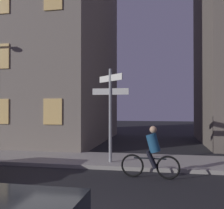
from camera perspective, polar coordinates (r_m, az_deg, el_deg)
name	(u,v)px	position (r m, az deg, el deg)	size (l,w,h in m)	color
sidewalk_kerb	(127,161)	(10.66, 3.26, -12.10)	(40.00, 2.72, 0.14)	#9E9991
signpost	(110,106)	(9.88, -0.35, -0.41)	(1.38, 1.07, 3.50)	gray
cyclist	(152,154)	(8.32, 8.58, -10.56)	(1.82, 0.35, 1.61)	black
building_left_block	(27,20)	(19.61, -17.93, 17.00)	(10.72, 10.00, 16.27)	slate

